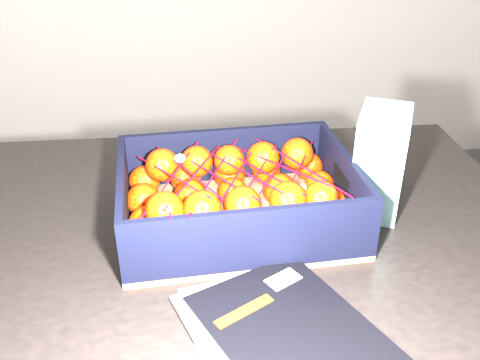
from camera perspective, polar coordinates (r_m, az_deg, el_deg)
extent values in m
cube|color=black|center=(1.06, -1.59, -5.13)|extent=(1.26, 0.89, 0.04)
cylinder|color=black|center=(1.62, -23.43, -10.57)|extent=(0.06, 0.06, 0.71)
cylinder|color=black|center=(1.70, 15.58, -6.86)|extent=(0.06, 0.06, 0.71)
cube|color=silver|center=(0.81, 3.10, -16.40)|extent=(0.24, 0.30, 0.01)
cube|color=silver|center=(0.80, 3.45, -16.06)|extent=(0.28, 0.33, 0.01)
cube|color=black|center=(0.81, 5.46, -15.48)|extent=(0.30, 0.34, 0.01)
cube|color=#ED550C|center=(0.93, -0.65, -7.64)|extent=(0.09, 0.08, 0.00)
cube|color=white|center=(0.88, 4.58, -10.40)|extent=(0.06, 0.05, 0.00)
cube|color=#ED550C|center=(0.82, 0.46, -13.67)|extent=(0.10, 0.06, 0.00)
cube|color=brown|center=(1.04, -0.29, -4.18)|extent=(0.43, 0.32, 0.01)
cube|color=black|center=(1.14, -1.60, 2.50)|extent=(0.43, 0.01, 0.13)
cube|color=black|center=(0.88, 1.41, -6.62)|extent=(0.43, 0.01, 0.13)
cube|color=black|center=(1.00, -12.18, -2.51)|extent=(0.01, 0.30, 0.13)
cube|color=black|center=(1.06, 10.92, -0.44)|extent=(0.01, 0.30, 0.13)
sphere|color=red|center=(0.91, -9.82, -7.26)|extent=(0.06, 0.06, 0.06)
sphere|color=red|center=(0.97, -9.95, -4.55)|extent=(0.06, 0.06, 0.06)
sphere|color=red|center=(1.04, -10.16, -2.10)|extent=(0.07, 0.07, 0.07)
sphere|color=red|center=(1.10, -10.08, -0.10)|extent=(0.06, 0.06, 0.06)
sphere|color=red|center=(0.91, -4.30, -6.67)|extent=(0.06, 0.06, 0.06)
sphere|color=red|center=(0.98, -5.11, -4.02)|extent=(0.06, 0.06, 0.06)
sphere|color=red|center=(1.04, -5.22, -1.65)|extent=(0.07, 0.07, 0.07)
sphere|color=red|center=(1.11, -5.78, 0.39)|extent=(0.07, 0.07, 0.07)
sphere|color=red|center=(0.92, 0.99, -6.38)|extent=(0.06, 0.06, 0.06)
sphere|color=red|center=(0.98, -0.11, -3.65)|extent=(0.06, 0.06, 0.06)
sphere|color=red|center=(1.05, -0.77, -1.27)|extent=(0.06, 0.06, 0.06)
sphere|color=red|center=(1.11, -1.11, 0.69)|extent=(0.07, 0.07, 0.07)
sphere|color=red|center=(0.94, 6.14, -5.52)|extent=(0.06, 0.06, 0.06)
sphere|color=red|center=(1.00, 5.14, -3.14)|extent=(0.06, 0.06, 0.06)
sphere|color=red|center=(1.06, 4.10, -0.97)|extent=(0.06, 0.06, 0.06)
sphere|color=red|center=(1.13, 2.80, 1.04)|extent=(0.06, 0.06, 0.06)
sphere|color=red|center=(0.96, 10.84, -5.17)|extent=(0.07, 0.07, 0.07)
sphere|color=red|center=(1.03, 9.51, -2.56)|extent=(0.06, 0.06, 0.06)
sphere|color=red|center=(1.08, 8.37, -0.57)|extent=(0.06, 0.06, 0.06)
sphere|color=red|center=(1.15, 7.25, 1.43)|extent=(0.06, 0.06, 0.06)
sphere|color=red|center=(0.91, -7.98, -3.23)|extent=(0.07, 0.07, 0.07)
sphere|color=red|center=(1.05, -8.22, 1.58)|extent=(0.07, 0.07, 0.07)
sphere|color=red|center=(0.91, -4.04, -3.09)|extent=(0.07, 0.07, 0.07)
sphere|color=red|center=(1.06, -4.59, 1.98)|extent=(0.06, 0.06, 0.06)
sphere|color=red|center=(0.92, 0.30, -2.57)|extent=(0.06, 0.06, 0.06)
sphere|color=red|center=(1.06, -1.17, 2.11)|extent=(0.06, 0.06, 0.06)
sphere|color=red|center=(0.94, 5.10, -2.09)|extent=(0.07, 0.07, 0.07)
sphere|color=red|center=(1.07, 2.44, 2.36)|extent=(0.07, 0.07, 0.07)
sphere|color=red|center=(0.95, 8.55, -1.82)|extent=(0.06, 0.06, 0.06)
sphere|color=red|center=(1.09, 6.08, 2.78)|extent=(0.06, 0.06, 0.06)
cylinder|color=red|center=(0.98, -7.27, 0.46)|extent=(0.12, 0.22, 0.03)
cylinder|color=red|center=(0.98, -4.96, 0.45)|extent=(0.12, 0.22, 0.02)
cylinder|color=red|center=(0.97, -2.53, 0.47)|extent=(0.12, 0.22, 0.02)
cylinder|color=red|center=(0.99, -0.37, 1.29)|extent=(0.12, 0.22, 0.02)
cylinder|color=red|center=(0.99, 1.91, 1.17)|extent=(0.12, 0.22, 0.01)
cylinder|color=red|center=(1.00, 4.21, 1.56)|extent=(0.12, 0.22, 0.03)
cylinder|color=red|center=(1.00, 6.53, 1.48)|extent=(0.12, 0.22, 0.02)
cylinder|color=red|center=(0.97, -7.25, 0.26)|extent=(0.12, 0.22, 0.03)
cylinder|color=red|center=(0.97, -4.90, 0.52)|extent=(0.12, 0.22, 0.01)
cylinder|color=red|center=(0.99, -2.66, 0.72)|extent=(0.12, 0.22, 0.03)
cylinder|color=red|center=(0.98, -0.26, 0.57)|extent=(0.12, 0.22, 0.01)
cylinder|color=red|center=(0.99, 1.99, 0.88)|extent=(0.12, 0.22, 0.01)
cylinder|color=red|center=(1.01, 4.09, 1.52)|extent=(0.12, 0.22, 0.02)
cylinder|color=red|center=(1.02, 6.30, 1.33)|extent=(0.12, 0.22, 0.01)
cylinder|color=red|center=(0.86, -7.29, -5.23)|extent=(0.00, 0.03, 0.09)
cylinder|color=red|center=(0.86, -5.29, -5.05)|extent=(0.01, 0.04, 0.08)
cube|color=silver|center=(1.07, 14.56, 1.90)|extent=(0.14, 0.16, 0.20)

